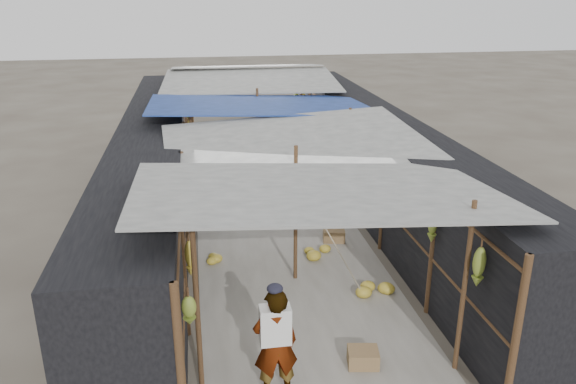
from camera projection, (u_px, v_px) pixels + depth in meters
ground at (333, 382)px, 7.81m from camera, size 80.00×80.00×0.00m
aisle_slab at (270, 210)px, 13.84m from camera, size 3.60×16.00×0.02m
stall_left at (155, 172)px, 13.03m from camera, size 1.40×15.00×2.30m
stall_right at (378, 161)px, 13.86m from camera, size 1.40×15.00×2.30m
crate_near at (363, 358)px, 8.11m from camera, size 0.49×0.42×0.26m
crate_mid at (334, 235)px, 12.12m from camera, size 0.52×0.44×0.28m
crate_back at (239, 177)px, 15.90m from camera, size 0.50×0.46×0.26m
black_basin at (313, 168)px, 16.84m from camera, size 0.57×0.57×0.17m
vendor_elderly at (275, 344)px, 7.29m from camera, size 0.61×0.41×1.62m
shopper_blue at (275, 174)px, 14.14m from camera, size 0.81×0.67×1.53m
vendor_seated at (305, 202)px, 13.33m from camera, size 0.30×0.51×0.78m
market_canopy at (269, 111)px, 13.32m from camera, size 5.62×15.20×2.77m
hanging_bananas at (274, 145)px, 13.39m from camera, size 3.96×14.23×0.80m
floor_bananas at (257, 195)px, 14.41m from camera, size 3.92×9.56×0.36m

